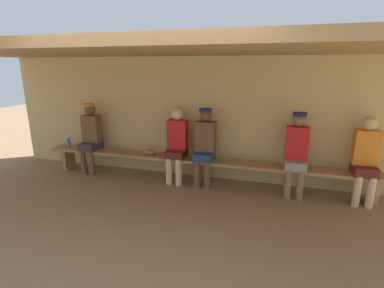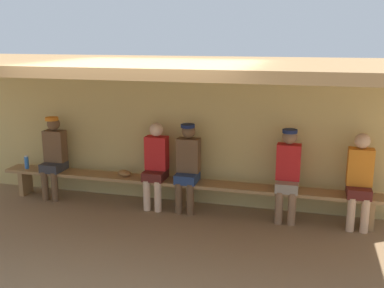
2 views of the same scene
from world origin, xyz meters
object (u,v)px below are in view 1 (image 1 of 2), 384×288
at_px(bench, 199,163).
at_px(player_in_blue, 366,157).
at_px(player_leftmost, 91,135).
at_px(player_in_white, 296,150).
at_px(water_bottle_green, 69,142).
at_px(player_rightmost, 205,143).
at_px(player_in_red, 177,142).
at_px(baseball_glove_dark_brown, 150,152).

xyz_separation_m(bench, player_in_blue, (2.57, 0.00, 0.34)).
distance_m(bench, player_in_blue, 2.59).
bearing_deg(player_leftmost, player_in_blue, -0.01).
xyz_separation_m(player_in_white, water_bottle_green, (-4.27, -0.03, -0.18)).
distance_m(player_leftmost, player_in_white, 3.77).
bearing_deg(bench, player_rightmost, 1.93).
xyz_separation_m(player_in_blue, player_rightmost, (-2.46, 0.00, 0.02)).
xyz_separation_m(player_in_red, player_in_blue, (2.97, 0.00, 0.00)).
bearing_deg(player_rightmost, water_bottle_green, -179.46).
xyz_separation_m(player_leftmost, baseball_glove_dark_brown, (1.23, 0.01, -0.24)).
relative_size(bench, player_in_red, 4.49).
xyz_separation_m(player_leftmost, player_in_white, (3.77, 0.00, 0.00)).
distance_m(player_rightmost, baseball_glove_dark_brown, 1.07).
bearing_deg(player_rightmost, player_in_white, 0.00).
height_order(player_in_red, baseball_glove_dark_brown, player_in_red).
bearing_deg(player_leftmost, water_bottle_green, -177.05).
xyz_separation_m(player_rightmost, water_bottle_green, (-2.79, -0.03, -0.18)).
relative_size(player_in_red, player_in_blue, 1.00).
height_order(player_in_red, player_rightmost, player_rightmost).
height_order(water_bottle_green, baseball_glove_dark_brown, water_bottle_green).
bearing_deg(water_bottle_green, player_in_blue, 0.28).
relative_size(bench, player_in_white, 4.46).
height_order(player_in_white, player_rightmost, same).
bearing_deg(player_in_red, player_rightmost, 0.05).
distance_m(player_in_blue, player_rightmost, 2.46).
height_order(player_rightmost, water_bottle_green, player_rightmost).
bearing_deg(player_in_white, player_in_red, -179.99).
xyz_separation_m(player_in_red, water_bottle_green, (-2.27, -0.03, -0.16)).
height_order(player_leftmost, water_bottle_green, player_leftmost).
height_order(player_leftmost, player_rightmost, same).
height_order(player_in_blue, player_in_white, player_in_white).
height_order(player_in_blue, baseball_glove_dark_brown, player_in_blue).
relative_size(player_in_red, baseball_glove_dark_brown, 5.56).
height_order(player_leftmost, baseball_glove_dark_brown, player_leftmost).
relative_size(bench, player_rightmost, 4.46).
distance_m(player_leftmost, water_bottle_green, 0.54).
relative_size(player_in_blue, player_leftmost, 0.99).
bearing_deg(water_bottle_green, player_rightmost, 0.54).
height_order(player_in_white, baseball_glove_dark_brown, player_in_white).
relative_size(player_in_red, water_bottle_green, 5.93).
xyz_separation_m(player_in_red, player_leftmost, (-1.77, 0.00, 0.02)).
bearing_deg(bench, player_in_blue, 0.07).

